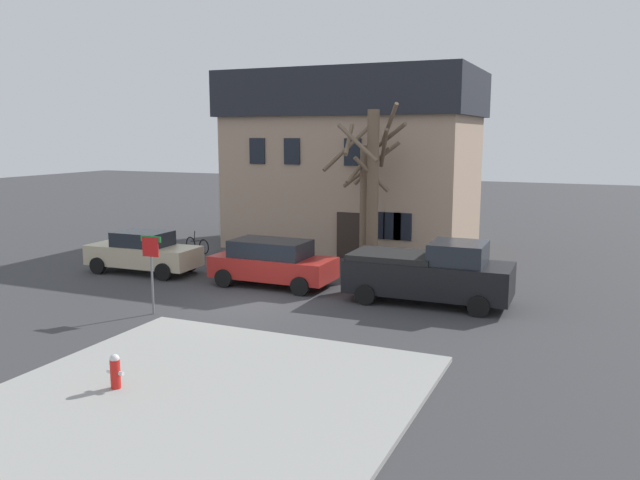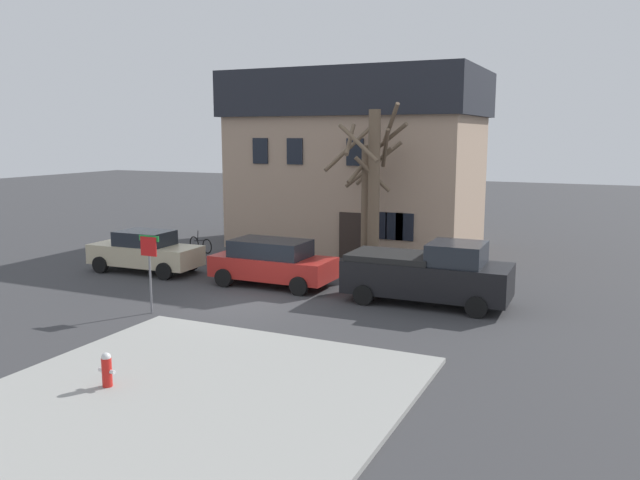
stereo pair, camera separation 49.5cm
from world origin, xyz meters
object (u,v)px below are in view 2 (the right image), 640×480
object	(u,v)px
fire_hydrant	(107,369)
bicycle_leaning	(201,245)
car_beige_sedan	(145,251)
street_sign_pole	(149,259)
car_red_wagon	(272,262)
tree_bare_near	(367,197)
pickup_truck_black	(428,273)
tree_bare_mid	(373,184)
building_main	(357,159)

from	to	relation	value
fire_hydrant	bicycle_leaning	world-z (taller)	bicycle_leaning
car_beige_sedan	street_sign_pole	world-z (taller)	street_sign_pole
car_red_wagon	street_sign_pole	world-z (taller)	street_sign_pole
tree_bare_near	pickup_truck_black	size ratio (longest dim) A/B	1.10
bicycle_leaning	tree_bare_mid	bearing A→B (deg)	-4.57
car_beige_sedan	fire_hydrant	bearing A→B (deg)	-53.82
tree_bare_near	street_sign_pole	size ratio (longest dim) A/B	2.43
building_main	fire_hydrant	xyz separation A→B (m)	(1.96, -19.80, -3.86)
building_main	car_red_wagon	xyz separation A→B (m)	(0.40, -9.55, -3.48)
fire_hydrant	bicycle_leaning	size ratio (longest dim) A/B	0.46
building_main	street_sign_pole	world-z (taller)	building_main
bicycle_leaning	street_sign_pole	bearing A→B (deg)	-63.03
tree_bare_near	car_beige_sedan	distance (m)	9.39
tree_bare_mid	building_main	bearing A→B (deg)	117.13
pickup_truck_black	car_red_wagon	bearing A→B (deg)	179.16
tree_bare_mid	bicycle_leaning	xyz separation A→B (m)	(-8.98, 0.72, -3.24)
building_main	bicycle_leaning	world-z (taller)	building_main
tree_bare_near	car_red_wagon	xyz separation A→B (m)	(-2.08, -4.43, -2.12)
tree_bare_near	bicycle_leaning	world-z (taller)	tree_bare_near
car_red_wagon	street_sign_pole	bearing A→B (deg)	-108.67
tree_bare_near	pickup_truck_black	world-z (taller)	tree_bare_near
street_sign_pole	tree_bare_near	bearing A→B (deg)	68.19
fire_hydrant	pickup_truck_black	bearing A→B (deg)	66.58
pickup_truck_black	street_sign_pole	distance (m)	9.02
street_sign_pole	fire_hydrant	bearing A→B (deg)	-59.13
pickup_truck_black	bicycle_leaning	xyz separation A→B (m)	(-12.38, 4.58, -0.66)
tree_bare_mid	car_red_wagon	distance (m)	5.31
car_beige_sedan	fire_hydrant	world-z (taller)	car_beige_sedan
car_red_wagon	street_sign_pole	distance (m)	5.22
car_red_wagon	fire_hydrant	bearing A→B (deg)	-81.35
car_red_wagon	bicycle_leaning	world-z (taller)	car_red_wagon
car_beige_sedan	car_red_wagon	xyz separation A→B (m)	(5.85, 0.11, 0.05)
fire_hydrant	street_sign_pole	xyz separation A→B (m)	(-3.21, 5.37, 1.23)
tree_bare_near	bicycle_leaning	size ratio (longest dim) A/B	3.60
car_beige_sedan	fire_hydrant	distance (m)	12.56
tree_bare_mid	car_beige_sedan	distance (m)	9.67
tree_bare_near	fire_hydrant	size ratio (longest dim) A/B	7.83
car_red_wagon	pickup_truck_black	distance (m)	5.96
pickup_truck_black	bicycle_leaning	world-z (taller)	pickup_truck_black
building_main	tree_bare_mid	distance (m)	6.53
tree_bare_near	street_sign_pole	bearing A→B (deg)	-111.81
car_red_wagon	bicycle_leaning	distance (m)	7.86
car_red_wagon	tree_bare_near	bearing A→B (deg)	64.89
building_main	pickup_truck_black	distance (m)	12.02
tree_bare_mid	car_red_wagon	bearing A→B (deg)	-124.11
street_sign_pole	bicycle_leaning	world-z (taller)	street_sign_pole
tree_bare_near	tree_bare_mid	distance (m)	1.00
tree_bare_near	street_sign_pole	xyz separation A→B (m)	(-3.73, -9.31, -1.27)
tree_bare_near	building_main	bearing A→B (deg)	115.79
fire_hydrant	tree_bare_near	bearing A→B (deg)	87.98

